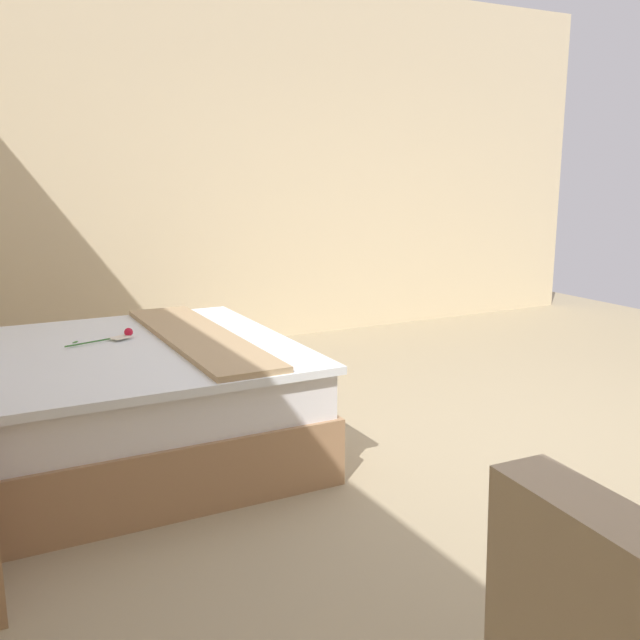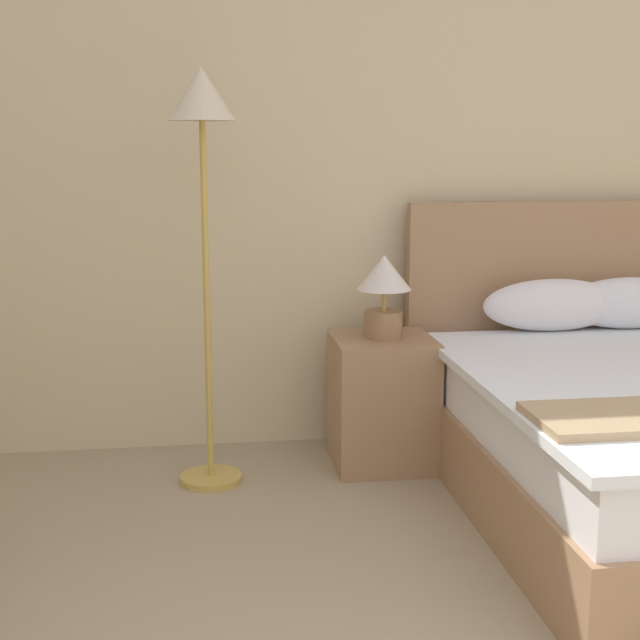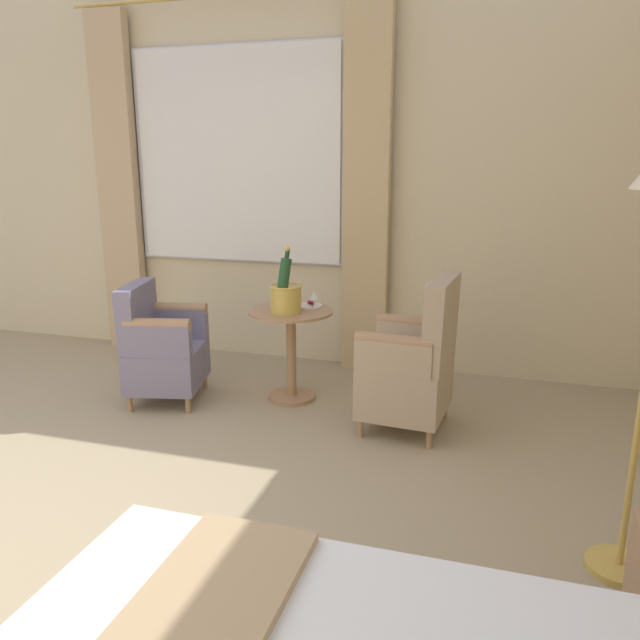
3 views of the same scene
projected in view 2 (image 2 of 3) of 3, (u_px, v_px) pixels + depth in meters
name	position (u px, v px, depth m)	size (l,w,h in m)	color
wall_headboard_side	(373.00, 132.00, 4.41)	(6.56, 0.12, 3.12)	beige
nightstand	(382.00, 401.00, 4.21)	(0.49, 0.46, 0.62)	#A47A56
bedside_lamp	(384.00, 287.00, 4.10)	(0.25, 0.25, 0.39)	#977049
floor_lamp_brass	(203.00, 151.00, 3.75)	(0.29, 0.29, 1.82)	gold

